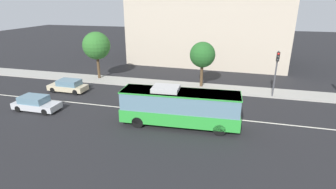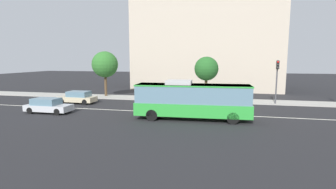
{
  "view_description": "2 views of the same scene",
  "coord_description": "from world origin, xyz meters",
  "px_view_note": "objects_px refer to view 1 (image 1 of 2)",
  "views": [
    {
      "loc": [
        1.66,
        -22.25,
        10.19
      ],
      "look_at": [
        -4.03,
        -0.25,
        1.94
      ],
      "focal_mm": 27.75,
      "sensor_mm": 36.0,
      "label": 1
    },
    {
      "loc": [
        0.23,
        -24.43,
        5.26
      ],
      "look_at": [
        -5.06,
        -0.54,
        1.89
      ],
      "focal_mm": 27.3,
      "sensor_mm": 36.0,
      "label": 2
    }
  ],
  "objects_px": {
    "sedan_beige": "(68,86)",
    "street_tree_kerbside_centre": "(202,55)",
    "transit_bus": "(179,106)",
    "street_tree_kerbside_left": "(96,46)",
    "traffic_light_mid_block": "(277,66)",
    "sedan_silver": "(36,103)"
  },
  "relations": [
    {
      "from": "street_tree_kerbside_centre",
      "to": "sedan_silver",
      "type": "bearing_deg",
      "value": -142.49
    },
    {
      "from": "transit_bus",
      "to": "street_tree_kerbside_centre",
      "type": "bearing_deg",
      "value": 85.01
    },
    {
      "from": "sedan_beige",
      "to": "street_tree_kerbside_centre",
      "type": "distance_m",
      "value": 16.33
    },
    {
      "from": "transit_bus",
      "to": "sedan_silver",
      "type": "distance_m",
      "value": 14.34
    },
    {
      "from": "sedan_silver",
      "to": "street_tree_kerbside_left",
      "type": "xyz_separation_m",
      "value": [
        0.64,
        11.4,
        3.82
      ]
    },
    {
      "from": "transit_bus",
      "to": "street_tree_kerbside_left",
      "type": "relative_size",
      "value": 1.58
    },
    {
      "from": "sedan_beige",
      "to": "traffic_light_mid_block",
      "type": "relative_size",
      "value": 0.87
    },
    {
      "from": "traffic_light_mid_block",
      "to": "transit_bus",
      "type": "bearing_deg",
      "value": -37.76
    },
    {
      "from": "traffic_light_mid_block",
      "to": "street_tree_kerbside_centre",
      "type": "distance_m",
      "value": 8.37
    },
    {
      "from": "sedan_silver",
      "to": "street_tree_kerbside_centre",
      "type": "distance_m",
      "value": 18.84
    },
    {
      "from": "street_tree_kerbside_left",
      "to": "street_tree_kerbside_centre",
      "type": "xyz_separation_m",
      "value": [
        14.07,
        -0.11,
        -0.49
      ]
    },
    {
      "from": "traffic_light_mid_block",
      "to": "street_tree_kerbside_left",
      "type": "distance_m",
      "value": 22.34
    },
    {
      "from": "sedan_silver",
      "to": "traffic_light_mid_block",
      "type": "distance_m",
      "value": 24.96
    },
    {
      "from": "traffic_light_mid_block",
      "to": "sedan_beige",
      "type": "bearing_deg",
      "value": -75.43
    },
    {
      "from": "sedan_silver",
      "to": "traffic_light_mid_block",
      "type": "relative_size",
      "value": 0.87
    },
    {
      "from": "sedan_beige",
      "to": "street_tree_kerbside_centre",
      "type": "relative_size",
      "value": 0.8
    },
    {
      "from": "sedan_silver",
      "to": "street_tree_kerbside_left",
      "type": "height_order",
      "value": "street_tree_kerbside_left"
    },
    {
      "from": "transit_bus",
      "to": "street_tree_kerbside_left",
      "type": "height_order",
      "value": "street_tree_kerbside_left"
    },
    {
      "from": "traffic_light_mid_block",
      "to": "street_tree_kerbside_centre",
      "type": "bearing_deg",
      "value": -97.0
    },
    {
      "from": "street_tree_kerbside_centre",
      "to": "street_tree_kerbside_left",
      "type": "bearing_deg",
      "value": 179.56
    },
    {
      "from": "sedan_beige",
      "to": "street_tree_kerbside_left",
      "type": "xyz_separation_m",
      "value": [
        0.89,
        5.73,
        3.82
      ]
    },
    {
      "from": "sedan_beige",
      "to": "street_tree_kerbside_centre",
      "type": "xyz_separation_m",
      "value": [
        14.96,
        5.62,
        3.33
      ]
    }
  ]
}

